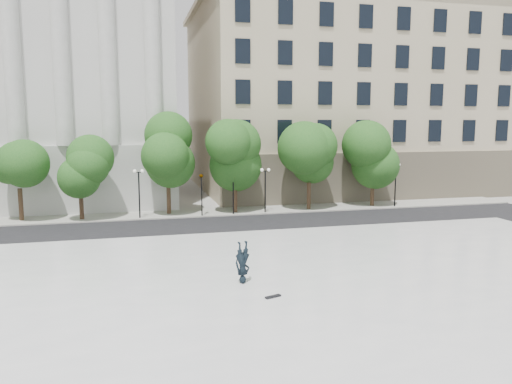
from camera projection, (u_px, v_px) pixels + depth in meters
ground at (285, 313)px, 20.95m from camera, size 160.00×160.00×0.00m
plaza at (267, 286)px, 23.80m from camera, size 44.00×22.00×0.45m
street at (215, 227)px, 38.24m from camera, size 60.00×8.00×0.02m
far_sidewalk at (204, 213)px, 43.99m from camera, size 60.00×4.00×0.12m
building_west at (21, 75)px, 52.12m from camera, size 31.50×27.65×25.60m
building_east at (346, 96)px, 61.60m from camera, size 36.00×26.15×23.00m
traffic_light_west at (201, 175)px, 41.77m from camera, size 0.78×1.58×4.12m
traffic_light_east at (233, 174)px, 42.42m from camera, size 0.70×1.62×4.14m
person_lying at (243, 277)px, 23.47m from camera, size 1.10×2.10×0.54m
skateboard at (273, 297)px, 21.55m from camera, size 0.76×0.42×0.08m
street_trees at (204, 157)px, 42.75m from camera, size 41.64×4.91×7.86m
lamp_posts at (202, 182)px, 42.18m from camera, size 36.71×0.28×4.46m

